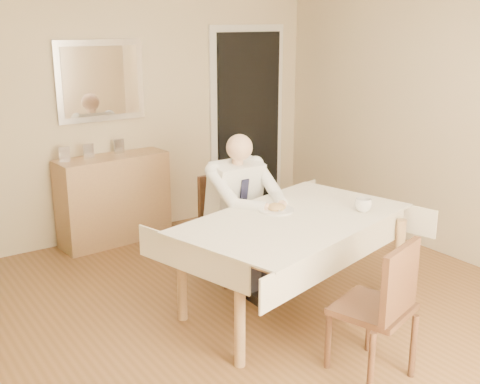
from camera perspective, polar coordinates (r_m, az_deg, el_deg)
room at (r=3.84m, az=2.96°, el=3.81°), size 5.00×5.02×2.60m
doorway at (r=6.75m, az=0.74°, el=6.64°), size 0.96×0.07×2.10m
mirror at (r=5.88m, az=-13.08°, el=10.22°), size 0.86×0.04×0.76m
dining_table at (r=4.33m, az=5.10°, el=-3.46°), size 1.96×1.44×0.75m
chair_far at (r=5.06m, az=-1.26°, el=-2.66°), size 0.41×0.41×0.87m
chair_near at (r=3.70m, az=13.43°, el=-10.21°), size 0.53×0.54×0.90m
seated_man at (r=4.77m, az=0.60°, el=-1.23°), size 0.48×0.72×1.24m
plate at (r=4.43m, az=3.46°, el=-1.72°), size 0.26×0.26×0.02m
food at (r=4.42m, az=3.46°, el=-1.45°), size 0.14×0.14×0.06m
knife at (r=4.40m, az=4.35°, el=-1.61°), size 0.01×0.13×0.01m
fork at (r=4.36m, az=3.53°, el=-1.80°), size 0.01×0.13×0.01m
coffee_mug at (r=4.49m, az=11.61°, el=-1.22°), size 0.14×0.14×0.10m
sideboard at (r=5.96m, az=-11.86°, el=-0.66°), size 1.09×0.44×0.85m
photo_frame_left at (r=5.71m, az=-16.34°, el=3.45°), size 0.10×0.02×0.14m
photo_frame_center at (r=5.79m, az=-14.17°, el=3.78°), size 0.10×0.02×0.14m
photo_frame_right at (r=5.95m, az=-11.40°, el=4.28°), size 0.10×0.02×0.14m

